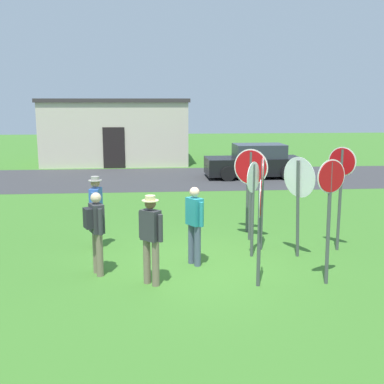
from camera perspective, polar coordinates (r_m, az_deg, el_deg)
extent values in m
plane|color=#3D7528|center=(10.34, 0.39, -8.73)|extent=(80.00, 80.00, 0.00)
cube|color=#38383A|center=(21.52, -2.33, 1.65)|extent=(60.00, 6.40, 0.01)
cube|color=beige|center=(27.24, -8.94, 7.01)|extent=(7.66, 4.79, 3.34)
cube|color=#383333|center=(27.18, -9.05, 10.73)|extent=(7.86, 4.99, 0.20)
cube|color=black|center=(24.89, -9.29, 5.21)|extent=(1.10, 0.08, 2.10)
cube|color=black|center=(21.89, 7.32, 3.12)|extent=(4.34, 1.90, 0.76)
cube|color=#2D333D|center=(21.86, 8.00, 4.89)|extent=(2.27, 1.58, 0.60)
cylinder|color=black|center=(20.77, 4.29, 2.18)|extent=(0.64, 0.23, 0.64)
cylinder|color=black|center=(22.53, 3.48, 2.87)|extent=(0.64, 0.23, 0.64)
cylinder|color=black|center=(21.41, 11.33, 2.25)|extent=(0.64, 0.23, 0.64)
cylinder|color=black|center=(23.11, 10.02, 2.93)|extent=(0.64, 0.23, 0.64)
cylinder|color=#474C4C|center=(11.98, 6.96, -0.53)|extent=(0.10, 0.10, 2.22)
cylinder|color=white|center=(11.85, 7.04, 2.96)|extent=(0.74, 0.52, 0.90)
cylinder|color=#B70F14|center=(11.84, 7.02, 2.96)|extent=(0.69, 0.49, 0.83)
cylinder|color=#474C4C|center=(11.57, 17.21, -0.98)|extent=(0.10, 0.10, 2.37)
cylinder|color=white|center=(11.42, 17.47, 3.48)|extent=(0.46, 0.50, 0.67)
cylinder|color=#B70F14|center=(11.41, 17.45, 3.48)|extent=(0.43, 0.47, 0.62)
cylinder|color=#474C4C|center=(10.84, 12.49, -2.03)|extent=(0.19, 0.15, 2.19)
cylinder|color=white|center=(10.70, 12.65, 1.72)|extent=(0.51, 0.80, 0.90)
cylinder|color=#B70F14|center=(10.71, 12.69, 1.73)|extent=(0.47, 0.74, 0.83)
cylinder|color=#474C4C|center=(11.22, 8.32, -1.59)|extent=(0.08, 0.08, 2.14)
cylinder|color=white|center=(11.07, 8.43, 2.40)|extent=(0.15, 0.66, 0.67)
cylinder|color=#B70F14|center=(11.07, 8.38, 2.40)|extent=(0.15, 0.61, 0.62)
cylinder|color=#474C4C|center=(12.74, 6.62, -0.44)|extent=(0.10, 0.10, 1.96)
cylinder|color=white|center=(12.63, 6.69, 2.65)|extent=(0.57, 0.41, 0.69)
cylinder|color=#B70F14|center=(12.62, 6.67, 2.64)|extent=(0.53, 0.38, 0.64)
cylinder|color=#474C4C|center=(9.39, 15.96, -3.69)|extent=(0.10, 0.13, 2.35)
cylinder|color=white|center=(9.21, 16.26, 1.80)|extent=(0.61, 0.25, 0.64)
cylinder|color=#B70F14|center=(9.20, 16.30, 1.79)|extent=(0.56, 0.23, 0.59)
cylinder|color=#474C4C|center=(10.71, 7.23, -2.27)|extent=(0.10, 0.10, 2.09)
cylinder|color=white|center=(10.56, 7.33, 1.76)|extent=(0.40, 0.57, 0.68)
cylinder|color=#B70F14|center=(10.57, 7.28, 1.76)|extent=(0.37, 0.53, 0.63)
cylinder|color=#474C4C|center=(9.03, 8.02, -5.15)|extent=(0.09, 0.09, 1.99)
cylinder|color=white|center=(8.86, 8.14, -0.79)|extent=(0.19, 0.68, 0.70)
cylinder|color=#B70F14|center=(8.86, 8.20, -0.79)|extent=(0.18, 0.63, 0.65)
cylinder|color=#4C5670|center=(10.34, -0.07, -6.16)|extent=(0.14, 0.14, 0.88)
cylinder|color=#4C5670|center=(10.17, 0.67, -6.45)|extent=(0.14, 0.14, 0.88)
cube|color=teal|center=(10.06, 0.30, -2.33)|extent=(0.38, 0.42, 0.58)
cylinder|color=teal|center=(10.25, -0.50, -2.19)|extent=(0.09, 0.09, 0.52)
cylinder|color=teal|center=(9.88, 1.13, -2.70)|extent=(0.09, 0.09, 0.52)
sphere|color=beige|center=(9.97, 0.30, -0.01)|extent=(0.21, 0.21, 0.21)
cylinder|color=#7A6B56|center=(9.98, -11.34, -7.01)|extent=(0.14, 0.14, 0.88)
cylinder|color=#7A6B56|center=(9.78, -10.95, -7.37)|extent=(0.14, 0.14, 0.88)
cube|color=#333338|center=(9.68, -11.31, -3.08)|extent=(0.35, 0.42, 0.58)
cylinder|color=#333338|center=(9.91, -11.72, -2.89)|extent=(0.09, 0.09, 0.52)
cylinder|color=#333338|center=(9.46, -10.86, -3.51)|extent=(0.09, 0.09, 0.52)
sphere|color=beige|center=(9.59, -11.40, -0.67)|extent=(0.21, 0.21, 0.21)
cube|color=#232328|center=(9.63, -12.28, -3.07)|extent=(0.23, 0.29, 0.40)
cylinder|color=#7A6B56|center=(9.29, -5.39, -8.21)|extent=(0.14, 0.14, 0.88)
cylinder|color=#7A6B56|center=(9.15, -4.35, -8.50)|extent=(0.14, 0.14, 0.88)
cube|color=#333338|center=(9.00, -4.95, -3.97)|extent=(0.42, 0.40, 0.58)
cylinder|color=#333338|center=(9.16, -6.08, -3.85)|extent=(0.09, 0.09, 0.52)
cylinder|color=#333338|center=(8.86, -3.78, -4.33)|extent=(0.09, 0.09, 0.52)
sphere|color=brown|center=(8.90, -5.00, -1.38)|extent=(0.21, 0.21, 0.21)
cylinder|color=beige|center=(8.89, -5.00, -1.02)|extent=(0.31, 0.31, 0.02)
cylinder|color=beige|center=(8.88, -5.01, -0.71)|extent=(0.19, 0.19, 0.09)
cylinder|color=#7A6B56|center=(11.65, -11.09, -4.39)|extent=(0.14, 0.14, 0.88)
cylinder|color=#7A6B56|center=(11.45, -11.41, -4.68)|extent=(0.14, 0.14, 0.88)
cube|color=#3860B7|center=(11.38, -11.39, -0.99)|extent=(0.28, 0.39, 0.58)
cylinder|color=#3860B7|center=(11.61, -11.03, -0.84)|extent=(0.09, 0.09, 0.52)
cylinder|color=#3860B7|center=(11.16, -11.75, -1.34)|extent=(0.09, 0.09, 0.52)
sphere|color=#9E7051|center=(11.30, -11.47, 1.07)|extent=(0.21, 0.21, 0.21)
cylinder|color=gray|center=(11.29, -11.48, 1.36)|extent=(0.32, 0.31, 0.02)
cylinder|color=gray|center=(11.28, -11.49, 1.61)|extent=(0.19, 0.19, 0.09)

